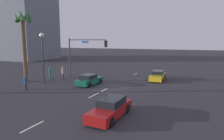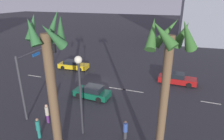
# 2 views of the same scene
# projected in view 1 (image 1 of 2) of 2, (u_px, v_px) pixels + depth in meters

# --- Properties ---
(ground_plane) EXTENTS (220.00, 220.00, 0.00)m
(ground_plane) POSITION_uv_depth(u_px,v_px,m) (113.00, 86.00, 24.46)
(ground_plane) COLOR #28282D
(lane_stripe_1) EXTENTS (1.95, 0.14, 0.01)m
(lane_stripe_1) POSITION_uv_depth(u_px,v_px,m) (33.00, 127.00, 12.80)
(lane_stripe_1) COLOR silver
(lane_stripe_1) RESTS_ON ground_plane
(lane_stripe_2) EXTENTS (2.51, 0.14, 0.01)m
(lane_stripe_2) POSITION_uv_depth(u_px,v_px,m) (95.00, 95.00, 20.35)
(lane_stripe_2) COLOR silver
(lane_stripe_2) RESTS_ON ground_plane
(lane_stripe_3) EXTENTS (2.10, 0.14, 0.01)m
(lane_stripe_3) POSITION_uv_depth(u_px,v_px,m) (103.00, 91.00, 22.09)
(lane_stripe_3) COLOR silver
(lane_stripe_3) RESTS_ON ground_plane
(lane_stripe_4) EXTENTS (2.20, 0.14, 0.01)m
(lane_stripe_4) POSITION_uv_depth(u_px,v_px,m) (136.00, 74.00, 33.13)
(lane_stripe_4) COLOR silver
(lane_stripe_4) RESTS_ON ground_plane
(car_0) EXTENTS (4.63, 1.88, 1.39)m
(car_0) POSITION_uv_depth(u_px,v_px,m) (110.00, 108.00, 14.38)
(car_0) COLOR maroon
(car_0) RESTS_ON ground_plane
(car_1) EXTENTS (4.04, 2.01, 1.34)m
(car_1) POSITION_uv_depth(u_px,v_px,m) (89.00, 80.00, 24.94)
(car_1) COLOR #0F5138
(car_1) RESTS_ON ground_plane
(car_2) EXTENTS (4.62, 1.98, 1.32)m
(car_2) POSITION_uv_depth(u_px,v_px,m) (158.00, 76.00, 27.94)
(car_2) COLOR gold
(car_2) RESTS_ON ground_plane
(traffic_signal) EXTENTS (0.85, 6.28, 5.93)m
(traffic_signal) POSITION_uv_depth(u_px,v_px,m) (83.00, 50.00, 29.56)
(traffic_signal) COLOR #38383D
(traffic_signal) RESTS_ON ground_plane
(streetlamp) EXTENTS (0.56, 0.56, 6.52)m
(streetlamp) POSITION_uv_depth(u_px,v_px,m) (42.00, 49.00, 25.08)
(streetlamp) COLOR #2D2D33
(streetlamp) RESTS_ON ground_plane
(pedestrian_0) EXTENTS (0.39, 0.39, 1.76)m
(pedestrian_0) POSITION_uv_depth(u_px,v_px,m) (50.00, 72.00, 28.93)
(pedestrian_0) COLOR #1E7266
(pedestrian_0) RESTS_ON ground_plane
(pedestrian_1) EXTENTS (0.34, 0.34, 1.80)m
(pedestrian_1) POSITION_uv_depth(u_px,v_px,m) (63.00, 72.00, 28.69)
(pedestrian_1) COLOR #59266B
(pedestrian_1) RESTS_ON ground_plane
(pedestrian_2) EXTENTS (0.43, 0.43, 1.63)m
(pedestrian_2) POSITION_uv_depth(u_px,v_px,m) (26.00, 82.00, 22.33)
(pedestrian_2) COLOR #333338
(pedestrian_2) RESTS_ON ground_plane
(palm_tree_0) EXTENTS (2.29, 2.41, 9.80)m
(palm_tree_0) POSITION_uv_depth(u_px,v_px,m) (24.00, 33.00, 26.03)
(palm_tree_0) COLOR brown
(palm_tree_0) RESTS_ON ground_plane
(building_0) EXTENTS (14.05, 15.40, 13.56)m
(building_0) POSITION_uv_depth(u_px,v_px,m) (2.00, 37.00, 62.75)
(building_0) COLOR slate
(building_0) RESTS_ON ground_plane
(building_1) EXTENTS (15.88, 14.59, 23.26)m
(building_1) POSITION_uv_depth(u_px,v_px,m) (26.00, 20.00, 58.68)
(building_1) COLOR slate
(building_1) RESTS_ON ground_plane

